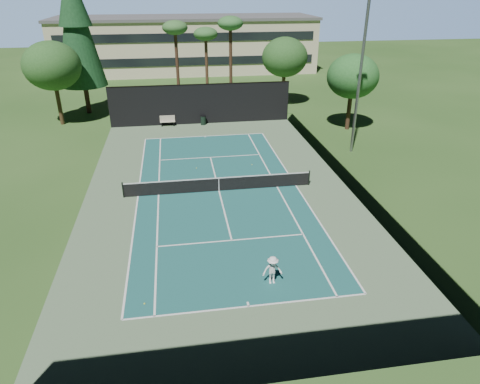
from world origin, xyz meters
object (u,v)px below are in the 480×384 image
object	(u,v)px
player	(272,270)
tennis_ball_c	(252,165)
tennis_net	(219,184)
park_bench	(167,120)
trash_bin	(203,120)
tennis_ball_d	(156,182)
tennis_ball_b	(196,168)
tennis_ball_a	(144,304)

from	to	relation	value
player	tennis_ball_c	world-z (taller)	player
tennis_net	park_bench	distance (m)	16.16
player	trash_bin	size ratio (longest dim) A/B	1.56
player	park_bench	bearing A→B (deg)	101.20
tennis_ball_d	trash_bin	size ratio (longest dim) A/B	0.07
player	trash_bin	bearing A→B (deg)	93.54
tennis_ball_c	park_bench	distance (m)	13.27
tennis_ball_c	tennis_ball_b	bearing A→B (deg)	-179.86
tennis_ball_b	tennis_ball_d	xyz separation A→B (m)	(-3.00, -2.20, -0.00)
trash_bin	tennis_ball_b	bearing A→B (deg)	-97.17
tennis_net	tennis_ball_c	size ratio (longest dim) A/B	182.61
tennis_ball_c	park_bench	size ratio (longest dim) A/B	0.05
park_bench	tennis_ball_b	bearing A→B (deg)	-79.53
tennis_ball_b	tennis_ball_d	bearing A→B (deg)	-143.77
player	tennis_ball_a	xyz separation A→B (m)	(-5.97, -0.62, -0.70)
tennis_ball_b	tennis_ball_d	world-z (taller)	tennis_ball_b
player	tennis_ball_a	bearing A→B (deg)	-173.34
tennis_ball_a	trash_bin	distance (m)	27.03
tennis_ball_b	park_bench	distance (m)	11.76
tennis_net	player	distance (m)	10.49
tennis_ball_c	park_bench	xyz separation A→B (m)	(-6.51, 11.55, 0.51)
tennis_ball_b	tennis_ball_c	xyz separation A→B (m)	(4.38, 0.01, -0.00)
tennis_ball_c	tennis_ball_d	distance (m)	7.71
tennis_ball_b	trash_bin	world-z (taller)	trash_bin
player	tennis_ball_d	xyz separation A→B (m)	(-5.69, 12.43, -0.70)
trash_bin	tennis_ball_c	bearing A→B (deg)	-75.45
tennis_ball_d	park_bench	xyz separation A→B (m)	(0.87, 13.76, 0.51)
tennis_ball_b	tennis_ball_c	world-z (taller)	tennis_ball_b
tennis_net	tennis_ball_c	xyz separation A→B (m)	(3.09, 4.25, -0.52)
player	tennis_ball_a	size ratio (longest dim) A/B	19.47
tennis_net	tennis_ball_d	xyz separation A→B (m)	(-4.29, 2.04, -0.52)
tennis_ball_a	trash_bin	size ratio (longest dim) A/B	0.08
tennis_ball_b	player	bearing A→B (deg)	-79.61
tennis_ball_a	tennis_ball_c	bearing A→B (deg)	63.34
tennis_ball_a	tennis_ball_c	distance (m)	17.07
tennis_ball_a	trash_bin	bearing A→B (deg)	79.96
tennis_net	tennis_ball_a	bearing A→B (deg)	-112.55
player	tennis_ball_c	distance (m)	14.76
tennis_ball_b	park_bench	xyz separation A→B (m)	(-2.13, 11.56, 0.51)
tennis_net	tennis_ball_d	bearing A→B (deg)	154.62
tennis_net	tennis_ball_a	world-z (taller)	tennis_net
tennis_ball_d	park_bench	world-z (taller)	park_bench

